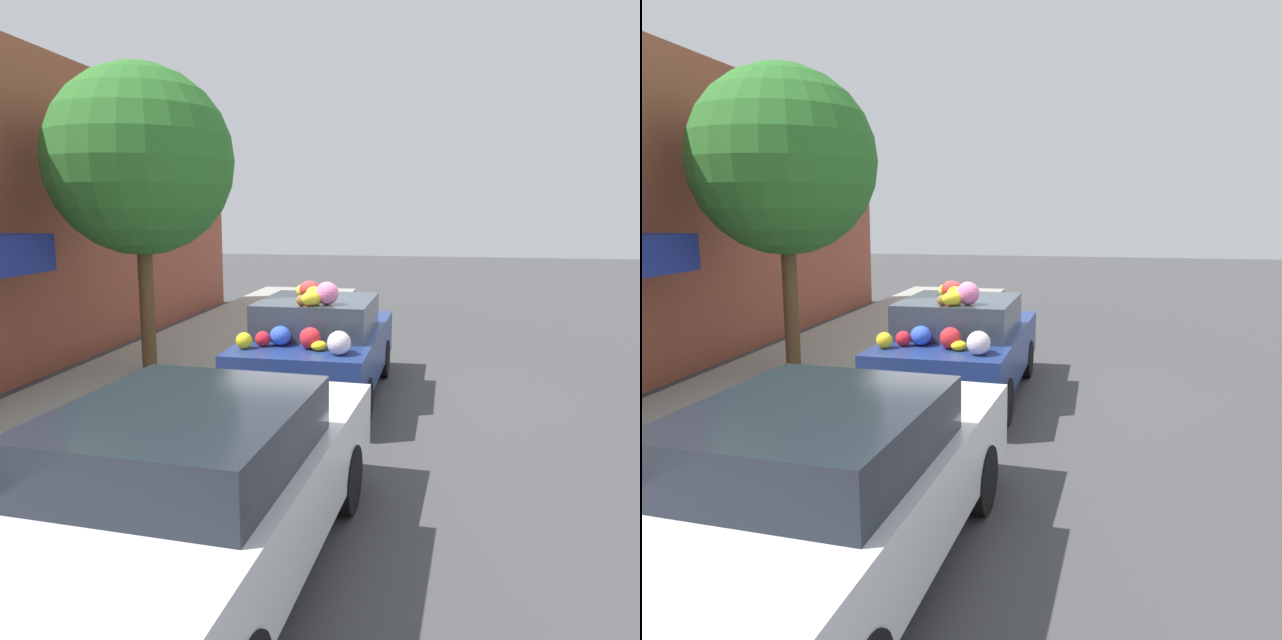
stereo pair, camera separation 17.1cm
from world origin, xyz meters
The scene contains 7 objects.
ground_plane centered at (0.00, 0.00, 0.00)m, with size 60.00×60.00×0.00m, color #424244.
sidewalk_curb centered at (0.00, 2.70, 0.07)m, with size 24.00×3.20×0.15m.
building_facade centered at (-0.15, 4.91, 2.68)m, with size 18.00×1.20×5.43m.
street_tree centered at (0.26, 2.92, 3.54)m, with size 2.96×2.96×4.88m.
fire_hydrant centered at (-2.72, 1.54, 0.49)m, with size 0.20×0.20×0.70m.
art_car centered at (-0.06, -0.01, 0.79)m, with size 3.97×1.88×1.82m.
parked_car_plain centered at (-5.01, -0.07, 0.76)m, with size 4.45×2.08×1.45m.
Camera 1 is at (-9.06, -1.80, 2.78)m, focal length 35.00 mm.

